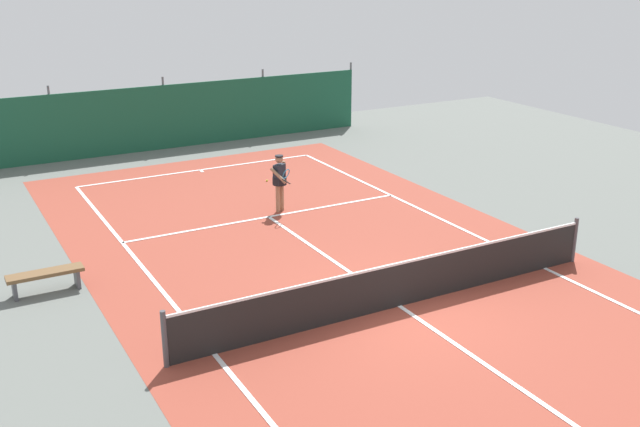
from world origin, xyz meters
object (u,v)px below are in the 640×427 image
tennis_ball_near_player (267,181)px  courtside_bench (45,276)px  tennis_player (280,179)px  tennis_net (400,284)px

tennis_ball_near_player → courtside_bench: bearing=-145.6°
tennis_player → tennis_ball_near_player: size_ratio=24.85×
tennis_net → tennis_player: bearing=85.6°
tennis_net → courtside_bench: 7.62m
tennis_player → courtside_bench: 7.28m
courtside_bench → tennis_net: bearing=-34.0°
tennis_net → tennis_ball_near_player: bearing=81.5°
tennis_net → tennis_ball_near_player: size_ratio=153.33×
tennis_ball_near_player → tennis_player: bearing=-107.7°
tennis_net → tennis_player: 6.75m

